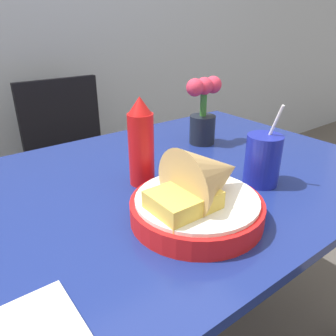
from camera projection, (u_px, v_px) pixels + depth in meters
The scene contains 6 objects.
dining_table at pixel (164, 205), 0.94m from camera, with size 1.27×0.86×0.72m.
chair_far_window at pixel (72, 153), 1.63m from camera, with size 0.40×0.40×0.86m.
food_basket at pixel (202, 193), 0.70m from camera, with size 0.29×0.29×0.17m.
ketchup_bottle at pixel (141, 143), 0.83m from camera, with size 0.07×0.07×0.23m.
drink_cup at pixel (262, 161), 0.85m from camera, with size 0.09×0.09×0.21m.
flower_vase at pixel (203, 111), 1.11m from camera, with size 0.14×0.09×0.23m.
Camera 1 is at (-0.48, -0.65, 1.12)m, focal length 35.00 mm.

